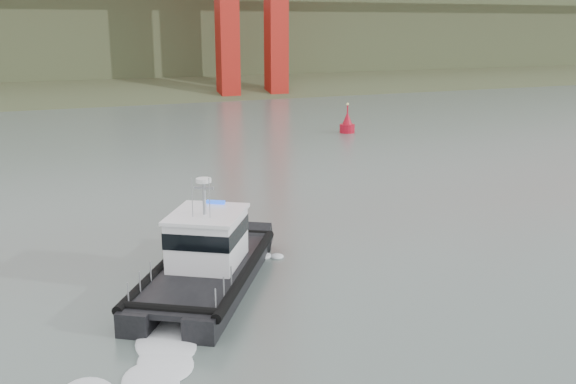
% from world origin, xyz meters
% --- Properties ---
extents(ground, '(400.00, 400.00, 0.00)m').
position_xyz_m(ground, '(0.00, 0.00, 0.00)').
color(ground, '#4F5E57').
rests_on(ground, ground).
extents(headlands, '(500.00, 105.36, 27.12)m').
position_xyz_m(headlands, '(0.00, 125.50, 7.05)').
color(headlands, '#313E23').
rests_on(headlands, ground).
extents(patrol_boat, '(8.65, 10.61, 4.96)m').
position_xyz_m(patrol_boat, '(-5.60, 4.54, 1.24)').
color(patrol_boat, black).
rests_on(patrol_boat, ground).
extents(nav_buoy, '(1.60, 1.60, 3.33)m').
position_xyz_m(nav_buoy, '(19.39, 38.59, 0.87)').
color(nav_buoy, '#AE0C1F').
rests_on(nav_buoy, ground).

